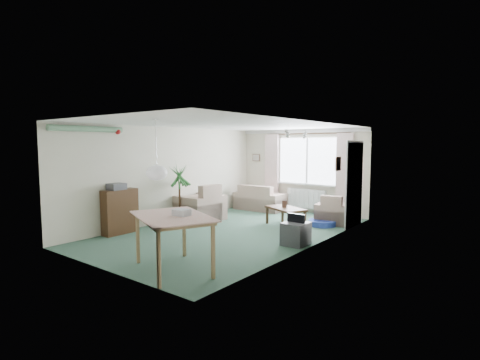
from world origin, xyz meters
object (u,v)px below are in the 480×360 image
Objects in this scene: sofa at (261,197)px; armchair_corner at (334,209)px; dining_table at (173,244)px; armchair_left at (200,202)px; pet_bed at (322,223)px; houseplant at (180,193)px; tv_cube at (296,234)px; coffee_table at (285,217)px; bookshelf at (120,212)px.

armchair_corner is at bearing 167.39° from sofa.
dining_table is (-0.56, -4.83, 0.06)m from armchair_corner.
dining_table is (2.41, -3.12, -0.05)m from armchair_left.
sofa reaches higher than pet_bed.
armchair_left reaches higher than sofa.
tv_cube is at bearing -1.35° from houseplant.
armchair_corner is 0.60× the size of dining_table.
armchair_left is 2.29m from coffee_table.
sofa is 1.02× the size of houseplant.
armchair_corner is 2.36m from tv_cube.
houseplant is at bearing 82.60° from bookshelf.
sofa is 1.43× the size of armchair_left.
coffee_table is 1.03× the size of bookshelf.
armchair_left is 3.27m from tv_cube.
pet_bed is at bearing 46.76° from bookshelf.
tv_cube is 1.98m from pet_bed.
tv_cube is at bearing -52.54° from coffee_table.
pet_bed is at bearing 99.78° from tv_cube.
armchair_left is 2.15× the size of tv_cube.
bookshelf is 0.66× the size of houseplant.
bookshelf is 2.91m from dining_table.
bookshelf is (-0.34, -2.17, 0.02)m from armchair_left.
armchair_left is 1.05× the size of coffee_table.
coffee_table is 0.74× the size of dining_table.
armchair_left is (-0.40, -2.23, 0.09)m from sofa.
coffee_table is 1.53× the size of pet_bed.
bookshelf is (-0.74, -4.40, 0.11)m from sofa.
bookshelf reaches higher than dining_table.
coffee_table is at bearing 112.15° from armchair_left.
pet_bed is (3.19, 3.47, -0.43)m from bookshelf.
sofa is 2.87m from houseplant.
sofa is 5.72m from dining_table.
armchair_left is at bearing 78.68° from sofa.
dining_table is (2.56, -2.56, -0.32)m from houseplant.
armchair_left reaches higher than armchair_corner.
armchair_corner is at bearing 123.89° from armchair_left.
sofa is at bearing 133.94° from tv_cube.
sofa is at bearing 110.61° from dining_table.
tv_cube reaches higher than pet_bed.
bookshelf reaches higher than pet_bed.
dining_table reaches higher than armchair_corner.
armchair_left is 0.64m from houseplant.
armchair_corner is 4.86m from dining_table.
pet_bed is at bearing 158.26° from sofa.
coffee_table is 2.05× the size of tv_cube.
tv_cube is (1.03, -1.35, -0.00)m from coffee_table.
houseplant is at bearing -151.27° from coffee_table.
bookshelf is (-2.51, -2.88, 0.26)m from coffee_table.
dining_table is 2.05× the size of pet_bed.
armchair_corner reaches higher than pet_bed.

